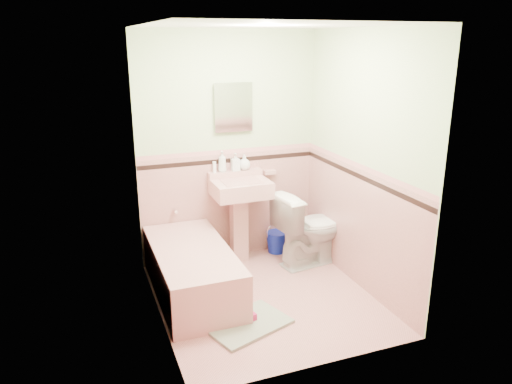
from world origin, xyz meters
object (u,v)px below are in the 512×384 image
object	(u,v)px
soap_bottle_mid	(235,162)
shoe	(248,318)
bathtub	(192,273)
sink	(241,222)
soap_bottle_left	(222,162)
toilet	(311,228)
soap_bottle_right	(244,162)
bucket	(277,242)
medicine_cabinet	(233,107)

from	to	relation	value
soap_bottle_mid	shoe	size ratio (longest dim) A/B	1.30
bathtub	sink	size ratio (longest dim) A/B	1.58
soap_bottle_left	toilet	world-z (taller)	soap_bottle_left
bathtub	soap_bottle_right	distance (m)	1.37
soap_bottle_mid	bucket	size ratio (longest dim) A/B	0.79
bathtub	shoe	world-z (taller)	bathtub
medicine_cabinet	shoe	size ratio (longest dim) A/B	3.16
soap_bottle_mid	shoe	bearing A→B (deg)	-104.59
medicine_cabinet	bucket	size ratio (longest dim) A/B	1.93
sink	soap_bottle_left	world-z (taller)	soap_bottle_left
soap_bottle_left	soap_bottle_mid	world-z (taller)	soap_bottle_left
sink	soap_bottle_right	world-z (taller)	soap_bottle_right
shoe	soap_bottle_right	bearing A→B (deg)	57.41
soap_bottle_left	toilet	distance (m)	1.21
bucket	soap_bottle_right	bearing A→B (deg)	167.91
soap_bottle_mid	toilet	bearing A→B (deg)	-34.27
soap_bottle_mid	shoe	distance (m)	1.79
bathtub	toilet	bearing A→B (deg)	9.37
soap_bottle_left	sink	bearing A→B (deg)	-51.50
bucket	shoe	bearing A→B (deg)	-122.20
bathtub	soap_bottle_left	bearing A→B (deg)	52.91
bathtub	sink	xyz separation A→B (m)	(0.68, 0.53, 0.25)
medicine_cabinet	toilet	xyz separation A→B (m)	(0.71, -0.51, -1.28)
bathtub	soap_bottle_mid	distance (m)	1.33
soap_bottle_left	soap_bottle_mid	xyz separation A→B (m)	(0.15, 0.00, -0.02)
bathtub	sink	distance (m)	0.90
bathtub	medicine_cabinet	size ratio (longest dim) A/B	3.17
bathtub	medicine_cabinet	bearing A→B (deg)	47.42
soap_bottle_right	bucket	distance (m)	1.04
shoe	soap_bottle_mid	bearing A→B (deg)	61.31
soap_bottle_mid	soap_bottle_right	distance (m)	0.11
sink	shoe	distance (m)	1.34
soap_bottle_left	soap_bottle_right	bearing A→B (deg)	0.00
sink	soap_bottle_left	xyz separation A→B (m)	(-0.14, 0.18, 0.65)
medicine_cabinet	bucket	world-z (taller)	medicine_cabinet
bucket	medicine_cabinet	bearing A→B (deg)	167.20
soap_bottle_mid	sink	bearing A→B (deg)	-92.18
medicine_cabinet	toilet	world-z (taller)	medicine_cabinet
sink	bucket	distance (m)	0.60
toilet	bathtub	bearing A→B (deg)	91.25
soap_bottle_left	shoe	distance (m)	1.78
medicine_cabinet	soap_bottle_right	bearing A→B (deg)	-15.10
sink	medicine_cabinet	size ratio (longest dim) A/B	2.00
soap_bottle_right	medicine_cabinet	bearing A→B (deg)	164.90
bathtub	medicine_cabinet	world-z (taller)	medicine_cabinet
soap_bottle_mid	soap_bottle_right	world-z (taller)	soap_bottle_mid
soap_bottle_left	bucket	xyz separation A→B (m)	(0.62, -0.08, -1.00)
soap_bottle_left	shoe	size ratio (longest dim) A/B	1.52
sink	toilet	xyz separation A→B (m)	(0.71, -0.30, -0.06)
bucket	shoe	world-z (taller)	bucket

